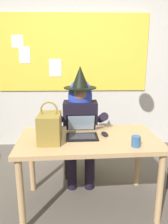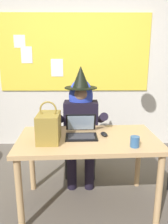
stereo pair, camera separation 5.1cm
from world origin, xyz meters
name	(u,v)px [view 1 (the left image)]	position (x,y,z in m)	size (l,w,h in m)	color
ground_plane	(71,210)	(0.00, 0.00, 0.00)	(24.00, 24.00, 0.00)	#5B544C
wall_back_bulletin	(73,58)	(0.00, 1.76, 1.47)	(6.03, 1.86, 2.91)	silver
desk_main	(89,147)	(0.18, 0.09, 0.65)	(1.38, 0.81, 0.75)	tan
chair_at_desk	(81,135)	(0.11, 0.82, 0.50)	(0.45, 0.45, 0.89)	black
person_costumed	(80,117)	(0.11, 0.70, 0.78)	(0.59, 0.66, 1.40)	black
laptop	(82,131)	(0.11, 0.15, 0.79)	(0.31, 0.32, 0.21)	black
computer_mouse	(105,134)	(0.34, 0.14, 0.76)	(0.06, 0.10, 0.03)	black
handbag	(50,127)	(-0.19, 0.01, 0.88)	(0.20, 0.30, 0.38)	olive
coffee_mug	(136,141)	(0.58, -0.14, 0.79)	(0.08, 0.08, 0.10)	#336099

